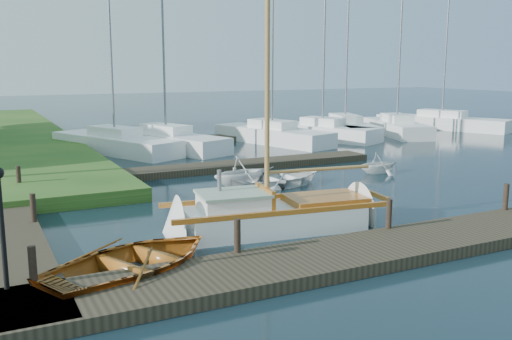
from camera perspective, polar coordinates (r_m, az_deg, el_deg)
name	(u,v)px	position (r m, az deg, el deg)	size (l,w,h in m)	color
ground	(256,205)	(19.23, 0.00, -3.52)	(160.00, 160.00, 0.00)	black
near_dock	(366,252)	(14.29, 10.96, -8.05)	(18.00, 2.20, 0.30)	#2F271C
far_dock	(231,166)	(25.79, -2.51, 0.40)	(14.00, 1.60, 0.30)	#2F271C
pontoon	(283,134)	(37.76, 2.68, 3.58)	(30.00, 1.60, 0.30)	#2F271C
mooring_post_0	(33,265)	(12.36, -21.43, -8.87)	(0.16, 0.16, 0.80)	black
mooring_post_1	(237,236)	(13.44, -1.88, -6.58)	(0.16, 0.16, 0.80)	black
mooring_post_2	(389,214)	(15.79, 13.15, -4.27)	(0.16, 0.16, 0.80)	black
mooring_post_3	(506,197)	(18.93, 23.71, -2.46)	(0.16, 0.16, 0.80)	black
mooring_post_4	(33,208)	(17.19, -21.38, -3.53)	(0.16, 0.16, 0.80)	black
mooring_post_5	(19,177)	(22.08, -22.64, -0.65)	(0.16, 0.16, 0.80)	black
lamp_post	(1,211)	(12.01, -24.18, -3.79)	(0.24, 0.24, 2.44)	black
sailboat	(279,218)	(16.36, 2.30, -4.78)	(7.35, 2.90, 9.83)	white
dinghy	(134,257)	(13.04, -12.08, -8.52)	(3.11, 4.35, 0.90)	brown
tender_b	(241,170)	(22.08, -1.53, 0.02)	(2.12, 2.46, 1.30)	white
tender_c	(278,176)	(22.20, 2.26, -0.59)	(2.74, 3.83, 0.79)	white
tender_d	(378,162)	(25.38, 12.14, 0.82)	(1.66, 1.92, 1.01)	white
marina_boat_0	(115,142)	(31.66, -13.92, 2.72)	(5.53, 8.84, 10.18)	white
marina_boat_1	(166,139)	(32.25, -8.98, 3.05)	(5.08, 8.71, 11.47)	white
marina_boat_3	(272,134)	(34.56, 1.62, 3.66)	(4.47, 8.67, 11.29)	white
marina_boat_4	(322,130)	(36.45, 6.66, 3.96)	(4.96, 7.64, 11.73)	white
marina_boat_5	(345,127)	(39.02, 8.89, 4.31)	(4.14, 8.11, 11.20)	white
marina_boat_6	(397,126)	(39.85, 13.88, 4.26)	(4.42, 7.69, 11.13)	white
marina_boat_7	(442,121)	(44.48, 18.09, 4.67)	(5.92, 9.62, 12.82)	white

